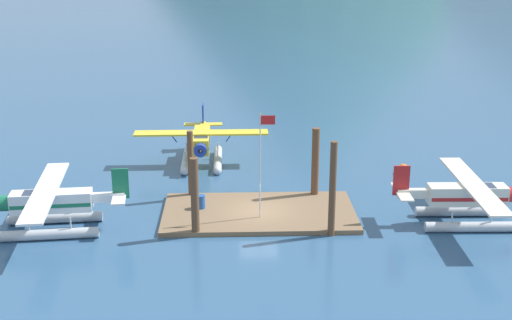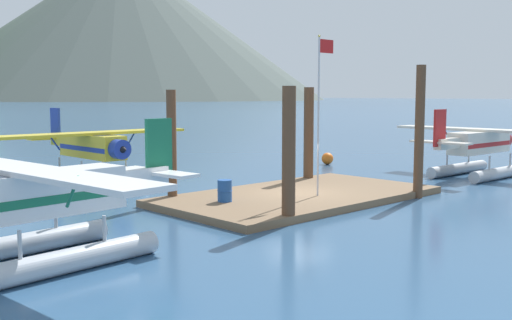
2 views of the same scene
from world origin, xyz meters
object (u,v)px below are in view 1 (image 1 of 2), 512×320
flagpole (262,154)px  fuel_drum (201,202)px  mooring_buoy (403,169)px  seaplane_white_port_aft (52,207)px  seaplane_yellow_bow_left (202,145)px  seaplane_cream_stbd_aft (467,200)px

flagpole → fuel_drum: 5.64m
fuel_drum → mooring_buoy: bearing=25.6°
flagpole → seaplane_white_port_aft: size_ratio=0.64×
fuel_drum → mooring_buoy: 16.67m
seaplane_white_port_aft → seaplane_yellow_bow_left: bearing=56.3°
fuel_drum → seaplane_yellow_bow_left: bearing=91.8°
seaplane_white_port_aft → flagpole: bearing=4.7°
seaplane_yellow_bow_left → fuel_drum: bearing=-88.2°
mooring_buoy → seaplane_cream_stbd_aft: bearing=-80.6°
flagpole → fuel_drum: size_ratio=7.68×
mooring_buoy → seaplane_cream_stbd_aft: 9.86m
seaplane_yellow_bow_left → mooring_buoy: bearing=-10.9°
flagpole → seaplane_cream_stbd_aft: flagpole is taller
seaplane_cream_stbd_aft → flagpole: bearing=176.3°
flagpole → seaplane_yellow_bow_left: bearing=109.7°
fuel_drum → seaplane_white_port_aft: seaplane_white_port_aft is taller
seaplane_cream_stbd_aft → mooring_buoy: bearing=99.4°
fuel_drum → seaplane_yellow_bow_left: (-0.32, 10.17, 0.84)m
seaplane_cream_stbd_aft → seaplane_white_port_aft: 25.51m
mooring_buoy → seaplane_cream_stbd_aft: size_ratio=0.07×
mooring_buoy → seaplane_white_port_aft: bearing=-157.5°
fuel_drum → seaplane_white_port_aft: 9.31m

